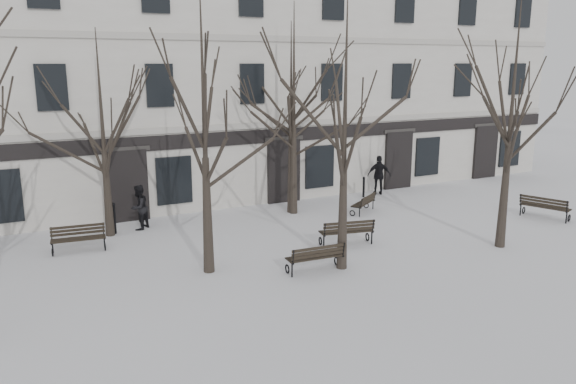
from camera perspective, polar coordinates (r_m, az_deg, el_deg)
ground at (r=17.68m, az=0.87°, el=-7.83°), size 100.00×100.00×0.00m
building at (r=28.64m, az=-11.49°, el=11.21°), size 40.40×10.20×11.40m
tree_1 at (r=16.51m, az=-8.59°, el=9.42°), size 5.93×5.93×8.47m
tree_2 at (r=16.75m, az=5.84°, el=8.86°), size 5.71×5.71×8.15m
tree_3 at (r=20.18m, az=21.87°, el=8.86°), size 5.76×5.76×8.24m
tree_4 at (r=21.15m, az=-18.45°, el=7.98°), size 5.24×5.24×7.48m
tree_5 at (r=23.41m, az=0.32°, el=9.75°), size 5.55×5.55×7.93m
tree_6 at (r=23.22m, az=0.60°, el=10.87°), size 6.07×6.07×8.67m
bench_1 at (r=17.30m, az=2.85°, el=-6.58°), size 1.83×0.76×0.91m
bench_2 at (r=19.84m, az=6.01°, el=-3.97°), size 1.98×1.05×0.95m
bench_3 at (r=20.41m, az=-20.53°, el=-4.37°), size 1.82×0.83×0.89m
bench_4 at (r=24.22m, az=7.76°, el=-1.08°), size 1.64×1.35×0.81m
bench_5 at (r=25.33m, az=24.62°, el=-1.35°), size 1.32×2.01×0.96m
bollard_a at (r=22.01m, az=-17.26°, el=-2.45°), size 0.15×0.15×1.20m
bollard_b at (r=27.01m, az=7.70°, el=0.59°), size 0.13×0.13×1.00m
pedestrian_b at (r=22.48m, az=-14.78°, el=-3.67°), size 1.07×1.06×1.74m
pedestrian_c at (r=27.84m, az=9.17°, el=-0.21°), size 1.20×0.94×1.90m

